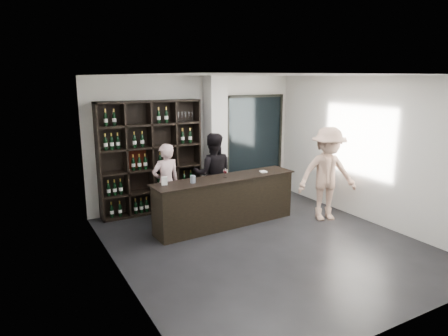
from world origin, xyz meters
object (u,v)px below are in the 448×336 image
wine_shelf (151,158)px  customer (327,174)px  taster_pink (166,183)px  taster_black (213,174)px  tasting_counter (226,201)px

wine_shelf → customer: wine_shelf is taller
wine_shelf → taster_pink: bearing=-86.0°
taster_black → customer: (1.85, -1.45, 0.08)m
taster_black → customer: bearing=165.9°
taster_black → customer: customer is taller
wine_shelf → customer: 3.67m
tasting_counter → customer: (1.96, -0.70, 0.46)m
customer → tasting_counter: bearing=178.6°
tasting_counter → customer: size_ratio=1.56×
taster_black → taster_pink: bearing=24.1°
wine_shelf → customer: size_ratio=1.26×
wine_shelf → taster_black: wine_shelf is taller
taster_pink → taster_black: bearing=173.6°
wine_shelf → taster_pink: wine_shelf is taller
taster_pink → customer: customer is taller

